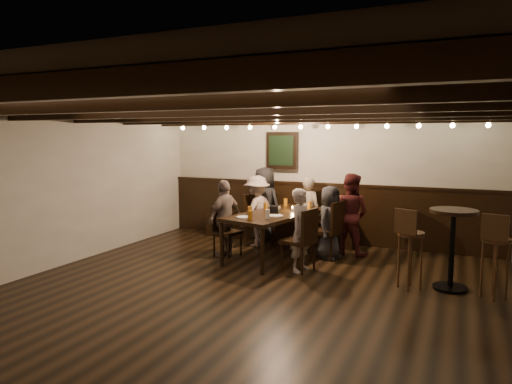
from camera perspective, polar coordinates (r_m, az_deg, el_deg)
The scene contains 27 objects.
room at distance 7.71m, azimuth 3.66°, elevation -0.11°, with size 7.00×7.00×7.00m.
dining_table at distance 7.62m, azimuth 2.61°, elevation -3.06°, with size 1.32×2.17×0.76m.
chair_left_near at distance 8.47m, azimuth 0.26°, elevation -4.81°, with size 0.52×0.52×0.96m.
chair_left_far at distance 7.79m, azimuth -3.69°, elevation -6.08°, with size 0.47×0.47×0.87m.
chair_right_near at distance 7.72m, azimuth 8.94°, elevation -6.04°, with size 0.52×0.52×0.96m.
chair_right_far at distance 6.96m, azimuth 5.44°, elevation -7.44°, with size 0.52×0.52×0.95m.
person_bench_left at distance 8.86m, azimuth 1.06°, elevation -1.51°, with size 0.70×0.46×1.43m, color black.
person_bench_centre at distance 8.51m, azimuth 6.58°, elevation -2.42°, with size 0.47×0.31×1.28m, color gray.
person_bench_right at distance 7.96m, azimuth 11.65°, elevation -2.73°, with size 0.68×0.53×1.40m, color #511B1C.
person_left_near at distance 8.42m, azimuth 0.10°, elevation -2.38°, with size 0.84×0.49×1.31m, color #A7928D.
person_left_far at distance 7.73m, azimuth -3.89°, elevation -3.27°, with size 0.76×0.32×1.30m, color slate.
person_right_near at distance 7.64m, azimuth 9.18°, elevation -3.77°, with size 0.59×0.39×1.22m, color #2A2A2D.
person_right_far at distance 6.87m, azimuth 5.68°, elevation -4.78°, with size 0.46×0.30×1.25m, color #A5968B.
pint_a at distance 8.33m, azimuth 3.72°, elevation -1.29°, with size 0.07×0.07×0.14m, color #BF7219.
pint_b at distance 8.02m, azimuth 6.70°, elevation -1.65°, with size 0.07×0.07×0.14m, color #BF7219.
pint_c at distance 7.85m, azimuth 1.21°, elevation -1.78°, with size 0.07×0.07×0.14m, color #BF7219.
pint_d at distance 7.61m, azimuth 5.33°, elevation -2.09°, with size 0.07×0.07×0.14m, color silver.
pint_e at distance 7.37m, azimuth -0.77°, elevation -2.35°, with size 0.07×0.07×0.14m, color #BF7219.
pint_f at distance 7.04m, azimuth 1.44°, elevation -2.79°, with size 0.07×0.07×0.14m, color silver.
pint_g at distance 6.93m, azimuth -0.77°, elevation -2.94°, with size 0.07×0.07×0.14m, color #BF7219.
plate_near at distance 7.14m, azimuth -1.55°, elevation -3.16°, with size 0.24×0.24×0.01m, color white.
plate_far at distance 7.27m, azimuth 2.45°, elevation -2.99°, with size 0.24×0.24×0.01m, color white.
condiment_caddy at distance 7.56m, azimuth 2.40°, elevation -2.20°, with size 0.15×0.10×0.12m, color black.
candle at distance 7.79m, azimuth 4.58°, elevation -2.20°, with size 0.05×0.05×0.05m, color beige.
high_top_table at distance 6.53m, azimuth 23.35°, elevation -5.21°, with size 0.61×0.61×1.07m.
bar_stool_left at distance 6.43m, azimuth 18.67°, elevation -7.95°, with size 0.38×0.39×1.09m.
bar_stool_right at distance 6.46m, azimuth 27.66°, elevation -8.30°, with size 0.36×0.38×1.09m.
Camera 1 is at (2.42, -4.95, 2.01)m, focal length 32.00 mm.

